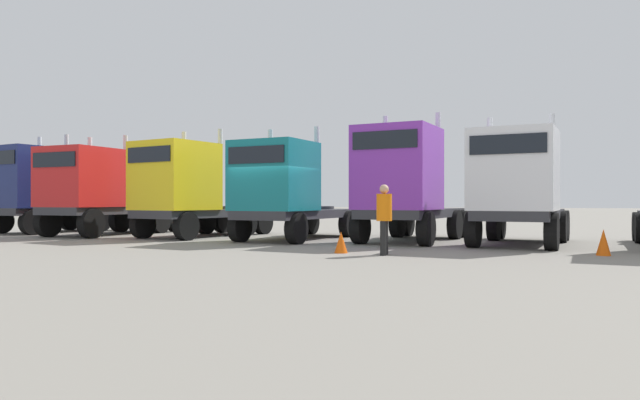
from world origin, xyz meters
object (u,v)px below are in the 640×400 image
Objects in this scene: semi_truck_teal at (286,191)px; traffic_cone_far at (341,242)px; semi_truck_purple at (404,183)px; semi_truck_red at (94,190)px; traffic_cone_mid at (603,242)px; semi_truck_navy at (38,189)px; semi_truck_yellow at (185,188)px; visitor_in_hivis at (384,214)px; semi_truck_white at (517,186)px.

semi_truck_teal is 5.27m from traffic_cone_far.
semi_truck_red is at bearing -80.91° from semi_truck_purple.
traffic_cone_mid is (5.79, -2.66, -1.66)m from semi_truck_purple.
semi_truck_red is 11.10× the size of traffic_cone_far.
semi_truck_navy reaches higher than semi_truck_teal.
semi_truck_navy is 7.71m from semi_truck_yellow.
semi_truck_yellow is at bearing 96.57° from semi_truck_navy.
semi_truck_purple is 4.64m from visitor_in_hivis.
traffic_cone_mid is (18.16, -2.01, -1.49)m from semi_truck_red.
semi_truck_white is at bearing 91.77° from semi_truck_purple.
traffic_cone_mid reaches higher than traffic_cone_far.
semi_truck_white is at bearing 98.69° from semi_truck_navy.
semi_truck_white is (15.97, 0.37, 0.03)m from semi_truck_red.
semi_truck_red reaches higher than visitor_in_hivis.
semi_truck_purple is at bearing 99.45° from semi_truck_navy.
semi_truck_yellow is at bearing -81.41° from semi_truck_purple.
semi_truck_purple is at bearing 95.93° from semi_truck_red.
traffic_cone_mid is at bearing 48.64° from semi_truck_white.
semi_truck_navy is at bearing -97.89° from semi_truck_red.
semi_truck_teal is 7.67m from semi_truck_white.
semi_truck_purple is (8.31, 0.36, 0.11)m from semi_truck_yellow.
semi_truck_red is (3.64, -0.70, -0.08)m from semi_truck_navy.
visitor_in_hivis reaches higher than traffic_cone_mid.
semi_truck_navy is 8.89× the size of traffic_cone_mid.
traffic_cone_far is at bearing 83.57° from semi_truck_navy.
semi_truck_navy is 0.91× the size of semi_truck_teal.
visitor_in_hivis is (8.80, -4.16, -0.82)m from semi_truck_yellow.
semi_truck_yellow is at bearing 152.21° from traffic_cone_far.
semi_truck_navy is 3.30× the size of visitor_in_hivis.
semi_truck_red is 8.31m from semi_truck_teal.
semi_truck_red is 1.02× the size of semi_truck_purple.
semi_truck_white is 5.32m from visitor_in_hivis.
traffic_cone_mid is at bearing 14.50° from traffic_cone_far.
semi_truck_purple is (16.01, -0.06, 0.09)m from semi_truck_navy.
traffic_cone_far is (-4.35, -4.07, -1.57)m from semi_truck_white.
semi_truck_navy is 22.03m from traffic_cone_mid.
semi_truck_teal is at bearing 96.84° from semi_truck_navy.
traffic_cone_far is (-6.53, -1.69, -0.05)m from traffic_cone_mid.
semi_truck_navy is at bearing -84.92° from semi_truck_white.
semi_truck_yellow reaches higher than traffic_cone_far.
semi_truck_yellow is 8.96× the size of traffic_cone_mid.
semi_truck_navy is 10.44× the size of traffic_cone_far.
semi_truck_red is at bearing -75.42° from semi_truck_yellow.
semi_truck_navy reaches higher than traffic_cone_far.
semi_truck_yellow is 1.01× the size of semi_truck_white.
semi_truck_red reaches higher than traffic_cone_mid.
semi_truck_red is at bearing -82.63° from semi_truck_white.
semi_truck_red is 15.98m from semi_truck_white.
semi_truck_teal is (11.95, -0.59, -0.15)m from semi_truck_navy.
semi_truck_teal reaches higher than visitor_in_hivis.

